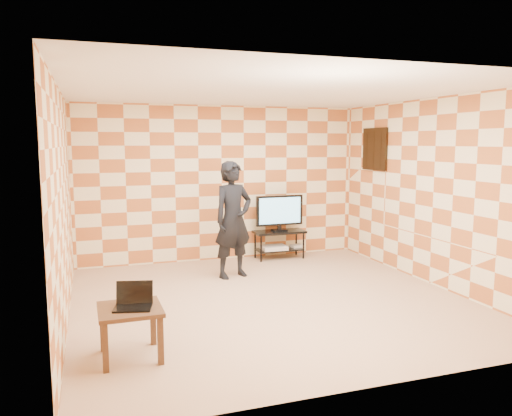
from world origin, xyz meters
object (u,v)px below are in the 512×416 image
object	(u,v)px
side_table	(130,316)
person	(233,220)
tv_stand	(279,238)
tv	(280,211)

from	to	relation	value
side_table	person	bearing A→B (deg)	55.22
tv_stand	side_table	xyz separation A→B (m)	(-2.86, -3.44, 0.05)
tv	tv_stand	bearing A→B (deg)	88.60
tv_stand	person	size ratio (longest dim) A/B	0.51
tv	person	distance (m)	1.45
tv	person	size ratio (longest dim) A/B	0.49
tv_stand	tv	xyz separation A→B (m)	(-0.00, -0.00, 0.49)
person	tv_stand	bearing A→B (deg)	21.95
tv_stand	side_table	bearing A→B (deg)	-129.77
tv_stand	person	xyz separation A→B (m)	(-1.12, -0.93, 0.53)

